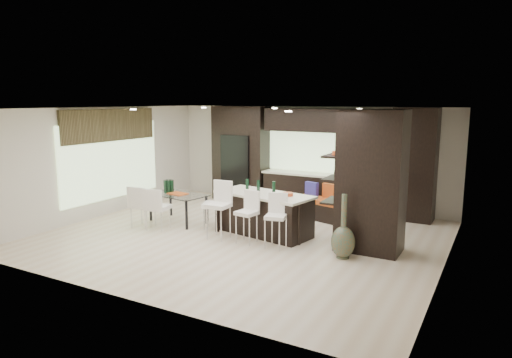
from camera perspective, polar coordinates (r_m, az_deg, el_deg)
The scene contains 22 objects.
ground at distance 9.81m, azimuth -1.70°, elevation -7.16°, with size 8.00×8.00×0.00m, color beige.
back_wall at distance 12.62m, azimuth 6.35°, elevation 2.87°, with size 8.00×0.02×2.70m, color beige.
left_wall at distance 12.01m, azimuth -18.43°, elevation 2.08°, with size 0.02×7.00×2.70m, color beige.
right_wall at distance 8.26m, azimuth 22.95°, elevation -1.53°, with size 0.02×7.00×2.70m, color beige.
ceiling at distance 9.38m, azimuth -1.78°, elevation 8.81°, with size 8.00×7.00×0.02m, color white.
window_left at distance 12.12m, azimuth -17.61°, elevation 2.18°, with size 0.04×3.20×1.90m, color #B2D199.
window_back at distance 12.34m, azimuth 8.87°, elevation 3.59°, with size 3.40×0.04×1.20m, color #B2D199.
stone_accent at distance 12.02m, azimuth -17.74°, elevation 6.43°, with size 0.08×3.00×0.80m, color brown.
ceiling_spots at distance 9.60m, azimuth -1.02°, elevation 8.72°, with size 4.00×3.00×0.02m, color white.
back_cabinetry at distance 12.13m, azimuth 7.94°, elevation 2.56°, with size 6.80×0.68×2.70m, color black.
refrigerator at distance 13.17m, azimuth -1.98°, elevation 1.46°, with size 0.90×0.68×1.90m, color black.
partition_column at distance 8.89m, azimuth 14.23°, elevation -0.30°, with size 1.20×0.80×2.70m, color black.
kitchen_island at distance 9.88m, azimuth 0.99°, elevation -4.35°, with size 2.14×0.92×0.89m, color black.
stool_left at distance 9.55m, azimuth -4.69°, elevation -4.62°, with size 0.43×0.43×0.98m, color white.
stool_mid at distance 9.25m, azimuth -1.18°, elevation -5.44°, with size 0.38×0.38×0.86m, color white.
stool_right at distance 8.95m, azimuth 2.49°, elevation -5.95°, with size 0.38×0.38×0.87m, color white.
bench at distance 11.25m, azimuth 8.03°, elevation -3.70°, with size 1.32×0.51×0.51m, color black.
floor_vase at distance 8.49m, azimuth 10.89°, elevation -5.83°, with size 0.44×0.44×1.20m, color #4A513A, non-canonical shape.
dining_table at distance 10.99m, azimuth -9.71°, elevation -3.61°, with size 1.41×0.79×0.68m, color white.
chair_near at distance 10.43m, azimuth -12.16°, elevation -3.84°, with size 0.48×0.48×0.88m, color white.
chair_far at distance 10.72m, azimuth -13.96°, elevation -3.54°, with size 0.48×0.48×0.89m, color white.
chair_end at distance 10.36m, azimuth -5.21°, elevation -3.61°, with size 0.50×0.50×0.93m, color white.
Camera 1 is at (4.76, -8.09, 2.87)m, focal length 32.00 mm.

